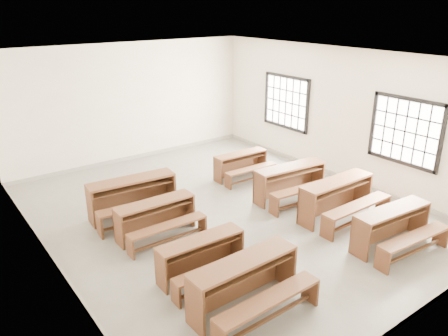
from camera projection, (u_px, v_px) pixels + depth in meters
room at (228, 112)px, 8.53m from camera, size 8.50×8.50×3.20m
desk_set_0 at (246, 281)px, 6.19m from camera, size 1.75×0.93×0.78m
desk_set_1 at (202, 255)px, 6.97m from camera, size 1.49×0.80×0.66m
desk_set_2 at (157, 216)px, 8.19m from camera, size 1.54×0.80×0.69m
desk_set_3 at (133, 195)px, 8.93m from camera, size 1.86×1.07×0.81m
desk_set_4 at (393, 225)px, 7.80m from camera, size 1.69×0.97×0.73m
desk_set_5 at (338, 196)px, 8.88m from camera, size 1.78×0.93×0.80m
desk_set_6 at (291, 180)px, 9.73m from camera, size 1.78×1.04×0.77m
desk_set_7 at (242, 163)px, 10.95m from camera, size 1.44×0.78×0.64m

